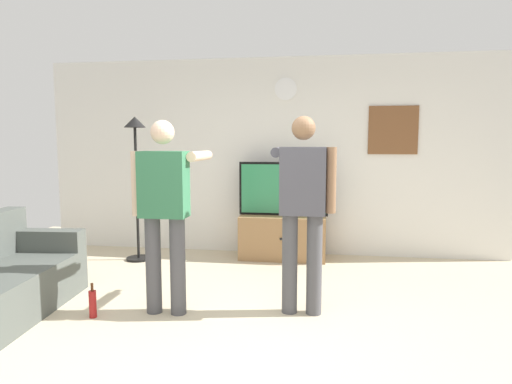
{
  "coord_description": "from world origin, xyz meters",
  "views": [
    {
      "loc": [
        0.74,
        -3.25,
        1.56
      ],
      "look_at": [
        0.06,
        1.2,
        1.05
      ],
      "focal_mm": 31.28,
      "sensor_mm": 36.0,
      "label": 1
    }
  ],
  "objects_px": {
    "beverage_bottle": "(93,303)",
    "person_standing_nearer_lamp": "(165,205)",
    "tv_stand": "(283,237)",
    "wall_clock": "(286,89)",
    "framed_picture": "(393,130)",
    "person_standing_nearer_couch": "(303,203)",
    "floor_lamp": "(136,158)",
    "television": "(283,189)"
  },
  "relations": [
    {
      "from": "floor_lamp",
      "to": "person_standing_nearer_couch",
      "type": "distance_m",
      "value": 2.72
    },
    {
      "from": "floor_lamp",
      "to": "beverage_bottle",
      "type": "relative_size",
      "value": 6.0
    },
    {
      "from": "person_standing_nearer_couch",
      "to": "person_standing_nearer_lamp",
      "type": "bearing_deg",
      "value": -171.36
    },
    {
      "from": "framed_picture",
      "to": "person_standing_nearer_couch",
      "type": "distance_m",
      "value": 2.53
    },
    {
      "from": "wall_clock",
      "to": "floor_lamp",
      "type": "distance_m",
      "value": 2.2
    },
    {
      "from": "tv_stand",
      "to": "wall_clock",
      "type": "bearing_deg",
      "value": 90.0
    },
    {
      "from": "television",
      "to": "person_standing_nearer_couch",
      "type": "relative_size",
      "value": 0.67
    },
    {
      "from": "tv_stand",
      "to": "television",
      "type": "xyz_separation_m",
      "value": [
        -0.0,
        0.05,
        0.65
      ]
    },
    {
      "from": "beverage_bottle",
      "to": "floor_lamp",
      "type": "bearing_deg",
      "value": 101.82
    },
    {
      "from": "wall_clock",
      "to": "person_standing_nearer_lamp",
      "type": "relative_size",
      "value": 0.17
    },
    {
      "from": "tv_stand",
      "to": "floor_lamp",
      "type": "xyz_separation_m",
      "value": [
        -1.89,
        -0.36,
        1.06
      ]
    },
    {
      "from": "television",
      "to": "person_standing_nearer_couch",
      "type": "height_order",
      "value": "person_standing_nearer_couch"
    },
    {
      "from": "television",
      "to": "beverage_bottle",
      "type": "height_order",
      "value": "television"
    },
    {
      "from": "wall_clock",
      "to": "person_standing_nearer_couch",
      "type": "distance_m",
      "value": 2.54
    },
    {
      "from": "television",
      "to": "person_standing_nearer_lamp",
      "type": "relative_size",
      "value": 0.68
    },
    {
      "from": "framed_picture",
      "to": "television",
      "type": "bearing_deg",
      "value": -170.1
    },
    {
      "from": "television",
      "to": "wall_clock",
      "type": "bearing_deg",
      "value": 90.0
    },
    {
      "from": "tv_stand",
      "to": "wall_clock",
      "type": "height_order",
      "value": "wall_clock"
    },
    {
      "from": "floor_lamp",
      "to": "beverage_bottle",
      "type": "height_order",
      "value": "floor_lamp"
    },
    {
      "from": "tv_stand",
      "to": "person_standing_nearer_couch",
      "type": "bearing_deg",
      "value": -79.54
    },
    {
      "from": "television",
      "to": "floor_lamp",
      "type": "height_order",
      "value": "floor_lamp"
    },
    {
      "from": "television",
      "to": "person_standing_nearer_couch",
      "type": "distance_m",
      "value": 1.96
    },
    {
      "from": "floor_lamp",
      "to": "person_standing_nearer_couch",
      "type": "height_order",
      "value": "floor_lamp"
    },
    {
      "from": "beverage_bottle",
      "to": "person_standing_nearer_lamp",
      "type": "bearing_deg",
      "value": 19.34
    },
    {
      "from": "floor_lamp",
      "to": "person_standing_nearer_lamp",
      "type": "xyz_separation_m",
      "value": [
        1.01,
        -1.71,
        -0.35
      ]
    },
    {
      "from": "framed_picture",
      "to": "beverage_bottle",
      "type": "bearing_deg",
      "value": -138.41
    },
    {
      "from": "tv_stand",
      "to": "person_standing_nearer_lamp",
      "type": "distance_m",
      "value": 2.36
    },
    {
      "from": "tv_stand",
      "to": "person_standing_nearer_couch",
      "type": "height_order",
      "value": "person_standing_nearer_couch"
    },
    {
      "from": "tv_stand",
      "to": "person_standing_nearer_lamp",
      "type": "height_order",
      "value": "person_standing_nearer_lamp"
    },
    {
      "from": "tv_stand",
      "to": "framed_picture",
      "type": "height_order",
      "value": "framed_picture"
    },
    {
      "from": "television",
      "to": "person_standing_nearer_lamp",
      "type": "xyz_separation_m",
      "value": [
        -0.87,
        -2.12,
        0.06
      ]
    },
    {
      "from": "wall_clock",
      "to": "person_standing_nearer_lamp",
      "type": "bearing_deg",
      "value": -110.28
    },
    {
      "from": "television",
      "to": "person_standing_nearer_couch",
      "type": "xyz_separation_m",
      "value": [
        0.35,
        -1.93,
        0.08
      ]
    },
    {
      "from": "person_standing_nearer_lamp",
      "to": "person_standing_nearer_couch",
      "type": "xyz_separation_m",
      "value": [
        1.22,
        0.19,
        0.02
      ]
    },
    {
      "from": "framed_picture",
      "to": "beverage_bottle",
      "type": "distance_m",
      "value": 4.2
    },
    {
      "from": "tv_stand",
      "to": "framed_picture",
      "type": "xyz_separation_m",
      "value": [
        1.42,
        0.3,
        1.42
      ]
    },
    {
      "from": "tv_stand",
      "to": "person_standing_nearer_lamp",
      "type": "bearing_deg",
      "value": -112.84
    },
    {
      "from": "floor_lamp",
      "to": "beverage_bottle",
      "type": "distance_m",
      "value": 2.31
    },
    {
      "from": "person_standing_nearer_couch",
      "to": "beverage_bottle",
      "type": "bearing_deg",
      "value": -167.68
    },
    {
      "from": "tv_stand",
      "to": "floor_lamp",
      "type": "height_order",
      "value": "floor_lamp"
    },
    {
      "from": "tv_stand",
      "to": "beverage_bottle",
      "type": "distance_m",
      "value": 2.73
    },
    {
      "from": "floor_lamp",
      "to": "person_standing_nearer_couch",
      "type": "xyz_separation_m",
      "value": [
        2.23,
        -1.52,
        -0.33
      ]
    }
  ]
}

